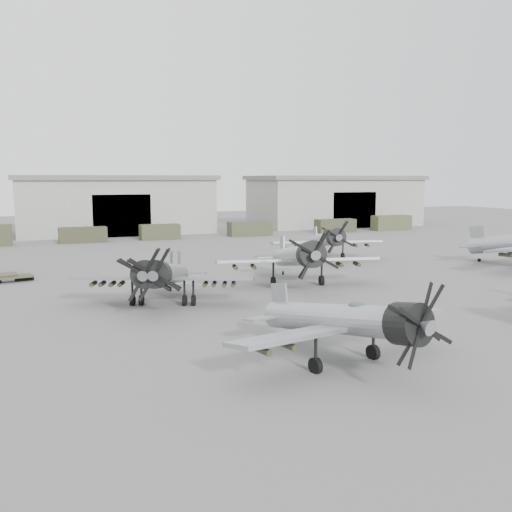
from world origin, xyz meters
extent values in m
plane|color=#595957|center=(0.00, 0.00, 0.00)|extent=(220.00, 220.00, 0.00)
cube|color=#A8A79D|center=(0.00, 62.00, 4.00)|extent=(28.00, 14.00, 8.00)
cube|color=slate|center=(0.00, 62.00, 8.35)|extent=(29.00, 14.80, 0.70)
cube|color=black|center=(0.00, 55.20, 3.00)|extent=(8.12, 0.40, 6.00)
cube|color=#A8A79D|center=(38.00, 62.00, 4.00)|extent=(28.00, 14.00, 8.00)
cube|color=slate|center=(38.00, 62.00, 8.35)|extent=(29.00, 14.80, 0.70)
cube|color=black|center=(38.00, 55.20, 3.00)|extent=(8.12, 0.40, 6.00)
cube|color=#383724|center=(-5.88, 50.00, 0.98)|extent=(5.98, 2.20, 1.97)
cube|color=#3D402A|center=(4.19, 50.00, 1.02)|extent=(5.31, 2.20, 2.04)
cube|color=#3D422B|center=(17.36, 50.00, 1.03)|extent=(6.31, 2.20, 2.06)
cube|color=#393C27|center=(31.47, 50.00, 1.01)|extent=(6.25, 2.20, 2.03)
cube|color=#4A4C31|center=(41.75, 50.00, 1.17)|extent=(6.44, 2.20, 2.35)
cylinder|color=#9CA0A4|center=(0.17, -4.68, 1.99)|extent=(3.27, 9.62, 2.81)
cylinder|color=black|center=(1.03, -8.83, 2.66)|extent=(1.96, 1.74, 1.87)
cube|color=#9CA0A4|center=(0.28, -5.21, 1.76)|extent=(11.42, 4.24, 0.51)
cube|color=#9CA0A4|center=(-0.70, -0.54, 2.13)|extent=(0.41, 1.49, 1.80)
ellipsoid|color=#3F4C54|center=(0.46, -6.09, 2.80)|extent=(0.75, 1.17, 0.50)
cylinder|color=black|center=(-1.36, -5.74, 0.32)|extent=(0.39, 0.76, 0.72)
cylinder|color=black|center=(1.99, -5.04, 0.32)|extent=(0.39, 0.76, 0.72)
cylinder|color=black|center=(-0.64, -0.80, 0.14)|extent=(0.16, 0.30, 0.29)
cylinder|color=gray|center=(-4.48, 10.37, 1.98)|extent=(4.96, 9.30, 2.81)
cylinder|color=black|center=(-6.13, 6.48, 2.65)|extent=(2.13, 1.97, 1.87)
cube|color=gray|center=(-4.69, 9.87, 1.75)|extent=(11.11, 6.21, 0.50)
cube|color=gray|center=(-2.83, 14.26, 2.12)|extent=(0.68, 1.42, 1.79)
ellipsoid|color=#3F4C54|center=(-5.04, 9.05, 2.79)|extent=(0.92, 1.20, 0.50)
cylinder|color=black|center=(-6.33, 10.37, 0.31)|extent=(0.51, 0.76, 0.72)
cylinder|color=black|center=(-3.19, 9.04, 0.31)|extent=(0.51, 0.76, 0.72)
cylinder|color=black|center=(-2.94, 14.01, 0.13)|extent=(0.21, 0.31, 0.29)
cylinder|color=#9FA3A8|center=(6.86, 13.25, 2.22)|extent=(3.75, 10.77, 3.15)
cylinder|color=black|center=(5.85, 8.62, 2.97)|extent=(2.21, 1.96, 2.10)
cube|color=#9FA3A8|center=(6.73, 12.66, 1.97)|extent=(12.78, 4.86, 0.57)
cube|color=#9FA3A8|center=(7.87, 17.88, 2.38)|extent=(0.48, 1.66, 2.01)
ellipsoid|color=#3F4C54|center=(6.52, 11.68, 3.13)|extent=(0.85, 1.31, 0.56)
cylinder|color=black|center=(4.82, 12.87, 0.35)|extent=(0.45, 0.85, 0.81)
cylinder|color=black|center=(8.56, 12.06, 0.35)|extent=(0.45, 0.85, 0.81)
cylinder|color=black|center=(7.80, 17.59, 0.15)|extent=(0.19, 0.34, 0.32)
cube|color=#979BA0|center=(29.10, 17.62, 2.58)|extent=(0.64, 1.78, 2.18)
cylinder|color=black|center=(29.19, 17.31, 0.16)|extent=(0.22, 0.37, 0.35)
cylinder|color=#9A9DA3|center=(15.88, 24.92, 1.99)|extent=(3.69, 9.62, 2.82)
cylinder|color=black|center=(14.83, 20.81, 2.67)|extent=(2.02, 1.81, 1.88)
cube|color=#9A9DA3|center=(15.75, 24.40, 1.76)|extent=(11.44, 4.74, 0.51)
cube|color=#9A9DA3|center=(16.94, 29.03, 2.13)|extent=(0.48, 1.48, 1.80)
ellipsoid|color=#3F4C54|center=(15.53, 23.52, 2.81)|extent=(0.79, 1.18, 0.51)
cylinder|color=black|center=(14.04, 24.65, 0.32)|extent=(0.42, 0.76, 0.72)
cylinder|color=black|center=(17.37, 23.79, 0.32)|extent=(0.42, 0.76, 0.72)
cylinder|color=black|center=(16.87, 28.77, 0.14)|extent=(0.18, 0.31, 0.29)
cylinder|color=gray|center=(-3.93, 10.19, 1.98)|extent=(4.96, 9.30, 2.81)
cylinder|color=black|center=(-5.58, 6.30, 2.65)|extent=(2.13, 1.97, 1.87)
cube|color=gray|center=(-4.14, 9.69, 1.75)|extent=(11.11, 6.21, 0.50)
cube|color=gray|center=(-2.28, 14.08, 2.12)|extent=(0.68, 1.42, 1.79)
ellipsoid|color=#3F4C54|center=(-4.49, 8.87, 2.79)|extent=(0.92, 1.20, 0.50)
cylinder|color=black|center=(-5.78, 10.19, 0.31)|extent=(0.51, 0.76, 0.72)
cylinder|color=black|center=(-2.64, 8.86, 0.31)|extent=(0.51, 0.76, 0.72)
cylinder|color=black|center=(-2.39, 13.83, 0.13)|extent=(0.21, 0.31, 0.29)
cube|color=#3F3F29|center=(-14.13, 22.46, 0.43)|extent=(3.79, 2.01, 0.17)
cylinder|color=black|center=(-14.13, 22.46, 0.19)|extent=(1.48, 0.69, 0.42)
cylinder|color=#3F3F29|center=(-14.13, 22.46, 0.62)|extent=(1.36, 0.56, 0.30)
camera|label=1|loc=(-12.47, -26.55, 8.25)|focal=40.00mm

